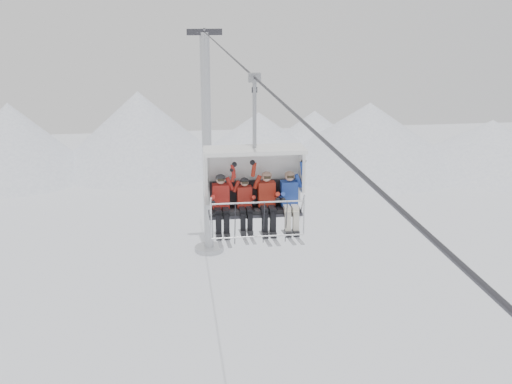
{
  "coord_description": "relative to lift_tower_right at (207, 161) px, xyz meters",
  "views": [
    {
      "loc": [
        -2.04,
        -15.27,
        15.16
      ],
      "look_at": [
        0.0,
        0.0,
        10.48
      ],
      "focal_mm": 45.0,
      "sensor_mm": 36.0,
      "label": 1
    }
  ],
  "objects": [
    {
      "name": "skier_center_left",
      "position": [
        -0.27,
        -21.91,
        4.39
      ],
      "size": [
        0.37,
        1.69,
        1.5
      ],
      "color": "#A1241A",
      "rests_on": "chairlift_carrier"
    },
    {
      "name": "skier_center_right",
      "position": [
        0.3,
        -21.9,
        4.46
      ],
      "size": [
        0.43,
        1.69,
        1.71
      ],
      "color": "#A62818",
      "rests_on": "chairlift_carrier"
    },
    {
      "name": "chairlift_carrier",
      "position": [
        0.0,
        -21.59,
        4.93
      ],
      "size": [
        2.54,
        1.17,
        3.98
      ],
      "color": "black",
      "rests_on": "haul_cable"
    },
    {
      "name": "skier_far_left",
      "position": [
        -0.87,
        -21.9,
        4.44
      ],
      "size": [
        0.42,
        1.69,
        1.67
      ],
      "color": "#AB211B",
      "rests_on": "chairlift_carrier"
    },
    {
      "name": "haul_cable",
      "position": [
        0.0,
        -22.0,
        7.52
      ],
      "size": [
        0.06,
        50.0,
        0.06
      ],
      "primitive_type": "cylinder",
      "rotation": [
        1.57,
        0.0,
        0.0
      ],
      "color": "#323237",
      "rests_on": "lift_tower_left"
    },
    {
      "name": "ridgeline",
      "position": [
        -1.58,
        20.05,
        -2.94
      ],
      "size": [
        72.0,
        21.0,
        7.0
      ],
      "color": "white",
      "rests_on": "ground"
    },
    {
      "name": "skier_far_right",
      "position": [
        0.89,
        -21.9,
        4.45
      ],
      "size": [
        0.43,
        1.69,
        1.7
      ],
      "color": "#2343A7",
      "rests_on": "chairlift_carrier"
    },
    {
      "name": "lift_tower_right",
      "position": [
        0.0,
        0.0,
        0.0
      ],
      "size": [
        2.0,
        1.8,
        13.48
      ],
      "color": "#A5A8AC",
      "rests_on": "ground"
    }
  ]
}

